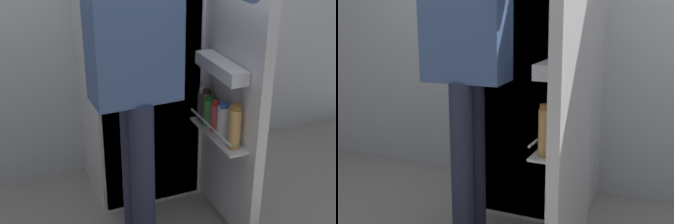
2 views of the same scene
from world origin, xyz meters
TOP-DOWN VIEW (x-y plane):
  - refrigerator at (0.03, 0.48)m, footprint 0.70×1.18m
  - person at (-0.19, -0.07)m, footprint 0.56×0.74m

SIDE VIEW (x-z plane):
  - refrigerator at x=0.03m, z-range 0.00..1.70m
  - person at x=-0.19m, z-range 0.18..1.94m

